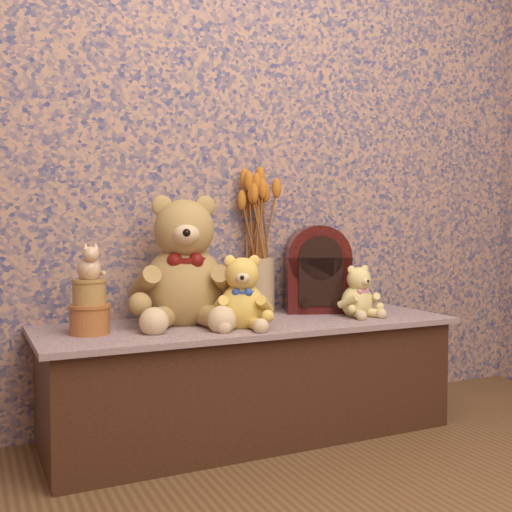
{
  "coord_description": "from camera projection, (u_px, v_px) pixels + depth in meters",
  "views": [
    {
      "loc": [
        -0.93,
        -0.75,
        0.77
      ],
      "look_at": [
        0.0,
        1.2,
        0.66
      ],
      "focal_mm": 43.06,
      "sensor_mm": 36.0,
      "label": 1
    }
  ],
  "objects": [
    {
      "name": "display_shelf",
      "position": [
        250.0,
        378.0,
        2.23
      ],
      "size": [
        1.5,
        0.52,
        0.42
      ],
      "primitive_type": "cube",
      "color": "#3A4978",
      "rests_on": "ground"
    },
    {
      "name": "teddy_large",
      "position": [
        184.0,
        255.0,
        2.17
      ],
      "size": [
        0.49,
        0.54,
        0.49
      ],
      "primitive_type": null,
      "rotation": [
        0.0,
        0.0,
        -0.26
      ],
      "color": "#A1783E",
      "rests_on": "display_shelf"
    },
    {
      "name": "teddy_medium",
      "position": [
        242.0,
        289.0,
        2.09
      ],
      "size": [
        0.29,
        0.31,
        0.27
      ],
      "primitive_type": null,
      "rotation": [
        0.0,
        0.0,
        -0.41
      ],
      "color": "gold",
      "rests_on": "display_shelf"
    },
    {
      "name": "teddy_small",
      "position": [
        357.0,
        289.0,
        2.34
      ],
      "size": [
        0.18,
        0.21,
        0.21
      ],
      "primitive_type": null,
      "rotation": [
        0.0,
        0.0,
        0.07
      ],
      "color": "tan",
      "rests_on": "display_shelf"
    },
    {
      "name": "cathedral_radio",
      "position": [
        317.0,
        268.0,
        2.47
      ],
      "size": [
        0.3,
        0.26,
        0.35
      ],
      "primitive_type": null,
      "rotation": [
        0.0,
        0.0,
        -0.38
      ],
      "color": "black",
      "rests_on": "display_shelf"
    },
    {
      "name": "ceramic_vase",
      "position": [
        258.0,
        286.0,
        2.42
      ],
      "size": [
        0.14,
        0.14,
        0.22
      ],
      "primitive_type": "cylinder",
      "rotation": [
        0.0,
        0.0,
        0.05
      ],
      "color": "tan",
      "rests_on": "display_shelf"
    },
    {
      "name": "dried_stalks",
      "position": [
        258.0,
        210.0,
        2.41
      ],
      "size": [
        0.21,
        0.21,
        0.38
      ],
      "primitive_type": null,
      "rotation": [
        0.0,
        0.0,
        -0.07
      ],
      "color": "#C0671E",
      "rests_on": "ceramic_vase"
    },
    {
      "name": "biscuit_tin_lower",
      "position": [
        90.0,
        320.0,
        1.96
      ],
      "size": [
        0.16,
        0.16,
        0.09
      ],
      "primitive_type": "cylinder",
      "rotation": [
        0.0,
        0.0,
        -0.3
      ],
      "color": "#B28734",
      "rests_on": "display_shelf"
    },
    {
      "name": "biscuit_tin_upper",
      "position": [
        89.0,
        293.0,
        1.96
      ],
      "size": [
        0.12,
        0.12,
        0.08
      ],
      "primitive_type": "cylinder",
      "rotation": [
        0.0,
        0.0,
        -0.21
      ],
      "color": "#CFBD5A",
      "rests_on": "biscuit_tin_lower"
    },
    {
      "name": "cat_figurine",
      "position": [
        89.0,
        261.0,
        1.95
      ],
      "size": [
        0.09,
        0.1,
        0.12
      ],
      "primitive_type": null,
      "rotation": [
        0.0,
        0.0,
        0.03
      ],
      "color": "silver",
      "rests_on": "biscuit_tin_upper"
    }
  ]
}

